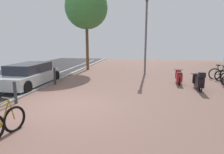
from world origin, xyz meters
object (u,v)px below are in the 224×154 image
bicycle_rack_05 (220,74)px  street_tree (86,8)px  lamp_post (146,33)px  bollard_far (55,76)px  scooter_near (179,77)px  bollard_near (15,93)px  scooter_mid (199,81)px  bicycle_foreground (1,122)px  parked_car_near (29,75)px

bicycle_rack_05 → street_tree: 11.02m
lamp_post → bollard_far: (-5.01, -4.23, -2.50)m
street_tree → bollard_far: 7.44m
street_tree → scooter_near: bearing=-34.2°
bollard_near → lamp_post: bearing=56.8°
scooter_mid → bollard_near: scooter_mid is taller
bicycle_foreground → lamp_post: bearing=70.3°
bicycle_foreground → scooter_mid: bearing=43.0°
bicycle_foreground → lamp_post: lamp_post is taller
bicycle_rack_05 → scooter_near: bicycle_rack_05 is taller
bicycle_foreground → bicycle_rack_05: bicycle_foreground is taller
bicycle_rack_05 → parked_car_near: (-10.96, -3.57, 0.24)m
scooter_near → parked_car_near: size_ratio=0.43×
scooter_near → parked_car_near: parked_car_near is taller
bollard_far → scooter_near: bearing=10.3°
street_tree → bollard_far: size_ratio=7.20×
bicycle_foreground → parked_car_near: bearing=115.6°
scooter_near → street_tree: bearing=145.8°
scooter_near → scooter_mid: (0.75, -1.31, 0.06)m
bicycle_rack_05 → scooter_near: bearing=-147.9°
scooter_mid → bollard_near: (-7.67, -3.39, -0.00)m
scooter_near → scooter_mid: size_ratio=0.99×
lamp_post → bollard_near: size_ratio=6.06×
parked_car_near → street_tree: street_tree is taller
scooter_mid → bollard_near: size_ratio=2.00×
bicycle_rack_05 → bollard_far: bearing=-162.7°
bollard_far → street_tree: bearing=88.1°
bicycle_foreground → scooter_near: bicycle_foreground is taller
bicycle_foreground → bicycle_rack_05: (8.38, 8.96, -0.03)m
bicycle_rack_05 → parked_car_near: 11.53m
parked_car_near → bollard_near: parked_car_near is taller
bicycle_foreground → bicycle_rack_05: bearing=46.9°
bicycle_foreground → street_tree: size_ratio=0.20×
scooter_near → lamp_post: size_ratio=0.33×
scooter_mid → street_tree: 10.58m
street_tree → bicycle_foreground: bearing=-84.3°
bicycle_foreground → street_tree: 12.72m
lamp_post → bollard_near: 9.50m
scooter_near → street_tree: street_tree is taller
bicycle_rack_05 → scooter_near: 3.34m
bollard_near → bicycle_foreground: bearing=-61.2°
bicycle_rack_05 → scooter_mid: 3.72m
bicycle_rack_05 → scooter_mid: bearing=-124.1°
bicycle_rack_05 → street_tree: size_ratio=0.20×
bicycle_rack_05 → scooter_near: (-2.83, -1.77, 0.02)m
scooter_mid → bollard_near: 8.38m
bicycle_foreground → bollard_far: bicycle_foreground is taller
street_tree → bollard_far: (-0.20, -5.84, -4.61)m
lamp_post → street_tree: size_ratio=0.78×
scooter_near → bollard_near: size_ratio=1.98×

